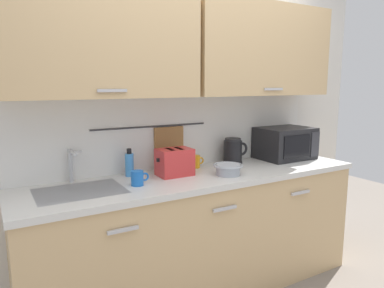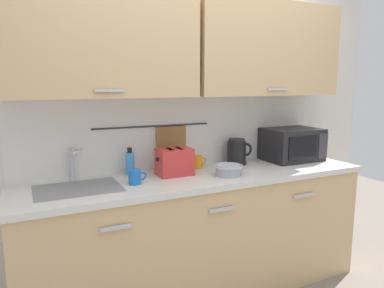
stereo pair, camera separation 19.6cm
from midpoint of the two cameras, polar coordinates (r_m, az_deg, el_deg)
name	(u,v)px [view 2 (the right image)]	position (r m, az deg, el deg)	size (l,w,h in m)	color
counter_unit	(198,233)	(2.70, 3.17, -14.09)	(2.53, 0.64, 0.90)	tan
back_wall_assembly	(186,86)	(2.68, 1.17, 9.23)	(3.70, 0.41, 2.50)	silver
sink_faucet	(72,159)	(2.47, -16.44, -2.38)	(0.09, 0.17, 0.22)	#B2B5BA
microwave	(292,144)	(3.16, 17.39, -0.06)	(0.46, 0.35, 0.27)	black
electric_kettle	(237,152)	(2.90, 9.13, -1.26)	(0.23, 0.16, 0.21)	black
dish_soap_bottle	(130,163)	(2.55, -7.73, -3.03)	(0.06, 0.06, 0.20)	#3F8CD8
mug_near_sink	(135,177)	(2.32, -6.70, -5.27)	(0.12, 0.08, 0.09)	blue
mixing_bowl	(228,169)	(2.54, 7.99, -4.06)	(0.21, 0.21, 0.08)	#A5ADB7
toaster	(174,162)	(2.52, -0.60, -2.86)	(0.26, 0.17, 0.19)	red
mug_by_kettle	(197,162)	(2.75, 2.91, -2.83)	(0.12, 0.08, 0.09)	orange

